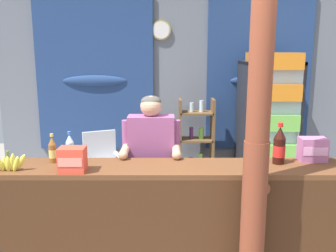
{
  "coord_description": "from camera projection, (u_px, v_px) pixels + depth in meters",
  "views": [
    {
      "loc": [
        -0.06,
        -2.24,
        1.87
      ],
      "look_at": [
        -0.08,
        0.97,
        1.2
      ],
      "focal_mm": 39.34,
      "sensor_mm": 36.0,
      "label": 1
    }
  ],
  "objects": [
    {
      "name": "ground_plane",
      "position": [
        176.0,
        238.0,
        3.73
      ],
      "size": [
        7.65,
        7.65,
        0.0
      ],
      "primitive_type": "plane",
      "color": "gray"
    },
    {
      "name": "back_wall_curtained",
      "position": [
        174.0,
        87.0,
        5.23
      ],
      "size": [
        4.91,
        0.22,
        2.63
      ],
      "color": "slate",
      "rests_on": "ground"
    },
    {
      "name": "stall_counter",
      "position": [
        174.0,
        217.0,
        2.89
      ],
      "size": [
        2.76,
        0.44,
        0.97
      ],
      "color": "brown",
      "rests_on": "ground"
    },
    {
      "name": "timber_post",
      "position": [
        258.0,
        149.0,
        2.5
      ],
      "size": [
        0.2,
        0.17,
        2.53
      ],
      "color": "brown",
      "rests_on": "ground"
    },
    {
      "name": "drink_fridge",
      "position": [
        270.0,
        118.0,
        4.74
      ],
      "size": [
        0.71,
        0.71,
        1.84
      ],
      "color": "#232328",
      "rests_on": "ground"
    },
    {
      "name": "bottle_shelf_rack",
      "position": [
        198.0,
        142.0,
        5.0
      ],
      "size": [
        0.48,
        0.28,
        1.23
      ],
      "color": "brown",
      "rests_on": "ground"
    },
    {
      "name": "plastic_lawn_chair",
      "position": [
        104.0,
        161.0,
        4.62
      ],
      "size": [
        0.58,
        0.58,
        0.86
      ],
      "color": "silver",
      "rests_on": "ground"
    },
    {
      "name": "shopkeeper",
      "position": [
        153.0,
        155.0,
        3.35
      ],
      "size": [
        0.53,
        0.42,
        1.47
      ],
      "color": "#28282D",
      "rests_on": "ground"
    },
    {
      "name": "soda_bottle_cola",
      "position": [
        281.0,
        147.0,
        2.94
      ],
      "size": [
        0.1,
        0.1,
        0.33
      ],
      "color": "black",
      "rests_on": "stall_counter"
    },
    {
      "name": "soda_bottle_iced_tea",
      "position": [
        54.0,
        150.0,
        2.98
      ],
      "size": [
        0.06,
        0.06,
        0.24
      ],
      "color": "brown",
      "rests_on": "stall_counter"
    },
    {
      "name": "soda_bottle_water",
      "position": [
        72.0,
        148.0,
        3.04
      ],
      "size": [
        0.07,
        0.07,
        0.25
      ],
      "color": "silver",
      "rests_on": "stall_counter"
    },
    {
      "name": "snack_box_crackers",
      "position": [
        74.0,
        159.0,
        2.76
      ],
      "size": [
        0.2,
        0.15,
        0.19
      ],
      "color": "#E5422D",
      "rests_on": "stall_counter"
    },
    {
      "name": "snack_box_wafer",
      "position": [
        314.0,
        150.0,
        3.01
      ],
      "size": [
        0.22,
        0.14,
        0.2
      ],
      "color": "#B76699",
      "rests_on": "stall_counter"
    },
    {
      "name": "banana_bunch",
      "position": [
        11.0,
        163.0,
        2.78
      ],
      "size": [
        0.28,
        0.07,
        0.16
      ],
      "color": "#DBCC42",
      "rests_on": "stall_counter"
    }
  ]
}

